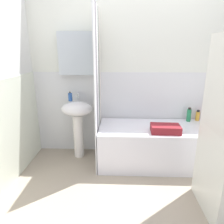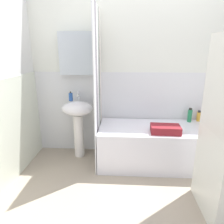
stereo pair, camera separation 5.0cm
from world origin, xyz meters
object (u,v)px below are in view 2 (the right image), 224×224
object	(u,v)px
soap_dispenser	(71,97)
lotion_bottle	(207,114)
sink	(78,117)
bathtub	(158,146)
body_wash_bottle	(199,116)
towel_folded	(165,129)
conditioner_bottle	(190,115)

from	to	relation	value
soap_dispenser	lotion_bottle	world-z (taller)	soap_dispenser
sink	bathtub	size ratio (longest dim) A/B	0.52
soap_dispenser	lotion_bottle	bearing A→B (deg)	2.31
sink	body_wash_bottle	size ratio (longest dim) A/B	5.35
lotion_bottle	bathtub	bearing A→B (deg)	-159.10
bathtub	towel_folded	distance (m)	0.36
sink	bathtub	world-z (taller)	sink
sink	lotion_bottle	size ratio (longest dim) A/B	3.38
bathtub	body_wash_bottle	xyz separation A→B (m)	(0.59, 0.29, 0.33)
soap_dispenser	body_wash_bottle	world-z (taller)	soap_dispenser
soap_dispenser	sink	bearing A→B (deg)	-21.57
bathtub	sink	bearing A→B (deg)	172.34
body_wash_bottle	towel_folded	bearing A→B (deg)	-139.80
bathtub	body_wash_bottle	distance (m)	0.74
lotion_bottle	body_wash_bottle	size ratio (longest dim) A/B	1.58
soap_dispenser	towel_folded	distance (m)	1.33
bathtub	lotion_bottle	bearing A→B (deg)	20.90
conditioner_bottle	lotion_bottle	bearing A→B (deg)	4.11
lotion_bottle	towel_folded	distance (m)	0.80
conditioner_bottle	sink	bearing A→B (deg)	-176.46
soap_dispenser	conditioner_bottle	world-z (taller)	soap_dispenser
body_wash_bottle	soap_dispenser	bearing A→B (deg)	-176.86
sink	lotion_bottle	xyz separation A→B (m)	(1.81, 0.11, 0.04)
sink	bathtub	bearing A→B (deg)	-7.66
lotion_bottle	conditioner_bottle	bearing A→B (deg)	-175.89
soap_dispenser	body_wash_bottle	xyz separation A→B (m)	(1.80, 0.10, -0.28)
conditioner_bottle	body_wash_bottle	bearing A→B (deg)	15.88
soap_dispenser	conditioner_bottle	size ratio (longest dim) A/B	0.67
bathtub	conditioner_bottle	xyz separation A→B (m)	(0.45, 0.25, 0.36)
sink	towel_folded	xyz separation A→B (m)	(1.15, -0.33, -0.03)
body_wash_bottle	lotion_bottle	bearing A→B (deg)	-11.93
body_wash_bottle	towel_folded	distance (m)	0.73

